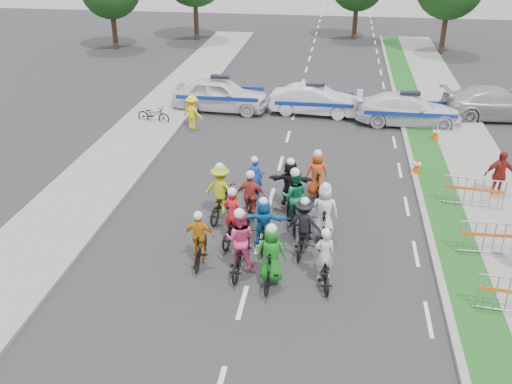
# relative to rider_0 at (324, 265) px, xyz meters

# --- Properties ---
(ground) EXTENTS (90.00, 90.00, 0.00)m
(ground) POSITION_rel_rider_0_xyz_m (-1.99, -1.15, -0.57)
(ground) COLOR #28282B
(ground) RESTS_ON ground
(curb_right) EXTENTS (0.20, 60.00, 0.12)m
(curb_right) POSITION_rel_rider_0_xyz_m (3.11, 3.85, -0.51)
(curb_right) COLOR gray
(curb_right) RESTS_ON ground
(grass_strip) EXTENTS (1.20, 60.00, 0.11)m
(grass_strip) POSITION_rel_rider_0_xyz_m (3.81, 3.85, -0.52)
(grass_strip) COLOR #194F1A
(grass_strip) RESTS_ON ground
(sidewalk_right) EXTENTS (2.40, 60.00, 0.13)m
(sidewalk_right) POSITION_rel_rider_0_xyz_m (5.61, 3.85, -0.51)
(sidewalk_right) COLOR gray
(sidewalk_right) RESTS_ON ground
(sidewalk_left) EXTENTS (3.00, 60.00, 0.13)m
(sidewalk_left) POSITION_rel_rider_0_xyz_m (-8.49, 3.85, -0.51)
(sidewalk_left) COLOR gray
(sidewalk_left) RESTS_ON ground
(rider_0) EXTENTS (0.86, 1.76, 1.72)m
(rider_0) POSITION_rel_rider_0_xyz_m (0.00, 0.00, 0.00)
(rider_0) COLOR black
(rider_0) RESTS_ON ground
(rider_1) EXTENTS (0.82, 1.81, 1.88)m
(rider_1) POSITION_rel_rider_0_xyz_m (-1.37, -0.24, 0.16)
(rider_1) COLOR black
(rider_1) RESTS_ON ground
(rider_2) EXTENTS (0.86, 1.97, 1.97)m
(rider_2) POSITION_rel_rider_0_xyz_m (-2.28, 0.27, 0.16)
(rider_2) COLOR black
(rider_2) RESTS_ON ground
(rider_3) EXTENTS (0.86, 1.62, 1.70)m
(rider_3) POSITION_rel_rider_0_xyz_m (-3.45, 0.47, 0.09)
(rider_3) COLOR black
(rider_3) RESTS_ON ground
(rider_4) EXTENTS (1.06, 1.83, 1.80)m
(rider_4) POSITION_rel_rider_0_xyz_m (-0.64, 1.52, 0.13)
(rider_4) COLOR black
(rider_4) RESTS_ON ground
(rider_5) EXTENTS (1.38, 1.65, 1.71)m
(rider_5) POSITION_rel_rider_0_xyz_m (-1.81, 1.53, 0.16)
(rider_5) COLOR black
(rider_5) RESTS_ON ground
(rider_6) EXTENTS (0.93, 1.85, 1.80)m
(rider_6) POSITION_rel_rider_0_xyz_m (-2.77, 1.81, 0.03)
(rider_6) COLOR black
(rider_6) RESTS_ON ground
(rider_7) EXTENTS (0.83, 1.86, 1.93)m
(rider_7) POSITION_rel_rider_0_xyz_m (-0.10, 2.28, 0.18)
(rider_7) COLOR black
(rider_7) RESTS_ON ground
(rider_8) EXTENTS (0.89, 2.02, 2.00)m
(rider_8) POSITION_rel_rider_0_xyz_m (-1.06, 3.04, 0.17)
(rider_8) COLOR black
(rider_8) RESTS_ON ground
(rider_9) EXTENTS (0.94, 1.77, 1.85)m
(rider_9) POSITION_rel_rider_0_xyz_m (-2.42, 2.98, 0.14)
(rider_9) COLOR black
(rider_9) RESTS_ON ground
(rider_10) EXTENTS (1.16, 1.99, 1.94)m
(rider_10) POSITION_rel_rider_0_xyz_m (-3.42, 3.20, 0.18)
(rider_10) COLOR black
(rider_10) RESTS_ON ground
(rider_11) EXTENTS (1.48, 1.77, 1.85)m
(rider_11) POSITION_rel_rider_0_xyz_m (-1.28, 4.13, 0.21)
(rider_11) COLOR black
(rider_11) RESTS_ON ground
(rider_12) EXTENTS (0.64, 1.67, 1.68)m
(rider_12) POSITION_rel_rider_0_xyz_m (-2.52, 4.52, -0.01)
(rider_12) COLOR black
(rider_12) RESTS_ON ground
(rider_13) EXTENTS (0.86, 1.81, 1.84)m
(rider_13) POSITION_rel_rider_0_xyz_m (-0.46, 5.01, 0.14)
(rider_13) COLOR black
(rider_13) RESTS_ON ground
(police_car_0) EXTENTS (4.83, 2.18, 1.61)m
(police_car_0) POSITION_rel_rider_0_xyz_m (-5.67, 14.10, 0.23)
(police_car_0) COLOR white
(police_car_0) RESTS_ON ground
(police_car_1) EXTENTS (4.36, 1.83, 1.40)m
(police_car_1) POSITION_rel_rider_0_xyz_m (-1.02, 14.17, 0.13)
(police_car_1) COLOR white
(police_car_1) RESTS_ON ground
(police_car_2) EXTENTS (4.86, 2.04, 1.40)m
(police_car_2) POSITION_rel_rider_0_xyz_m (3.34, 13.34, 0.13)
(police_car_2) COLOR white
(police_car_2) RESTS_ON ground
(civilian_sedan) EXTENTS (5.34, 2.63, 1.50)m
(civilian_sedan) POSITION_rel_rider_0_xyz_m (7.56, 14.76, 0.18)
(civilian_sedan) COLOR #ADADB2
(civilian_sedan) RESTS_ON ground
(spectator_2) EXTENTS (1.09, 0.62, 1.74)m
(spectator_2) POSITION_rel_rider_0_xyz_m (5.68, 5.95, 0.30)
(spectator_2) COLOR maroon
(spectator_2) RESTS_ON ground
(marshal_hiviz) EXTENTS (1.16, 0.94, 1.56)m
(marshal_hiviz) POSITION_rel_rider_0_xyz_m (-6.37, 11.24, 0.21)
(marshal_hiviz) COLOR #FFE90D
(marshal_hiviz) RESTS_ON ground
(barrier_1) EXTENTS (2.01, 0.53, 1.12)m
(barrier_1) POSITION_rel_rider_0_xyz_m (4.71, 2.00, -0.01)
(barrier_1) COLOR #A5A8AD
(barrier_1) RESTS_ON ground
(barrier_2) EXTENTS (2.05, 0.75, 1.12)m
(barrier_2) POSITION_rel_rider_0_xyz_m (4.71, 5.00, -0.01)
(barrier_2) COLOR #A5A8AD
(barrier_2) RESTS_ON ground
(cone_0) EXTENTS (0.40, 0.40, 0.70)m
(cone_0) POSITION_rel_rider_0_xyz_m (3.18, 7.54, -0.23)
(cone_0) COLOR #F24C0C
(cone_0) RESTS_ON ground
(cone_1) EXTENTS (0.40, 0.40, 0.70)m
(cone_1) POSITION_rel_rider_0_xyz_m (4.35, 11.23, -0.23)
(cone_1) COLOR #F24C0C
(cone_1) RESTS_ON ground
(parked_bike) EXTENTS (1.67, 0.80, 0.84)m
(parked_bike) POSITION_rel_rider_0_xyz_m (-8.39, 11.75, -0.15)
(parked_bike) COLOR black
(parked_bike) RESTS_ON ground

